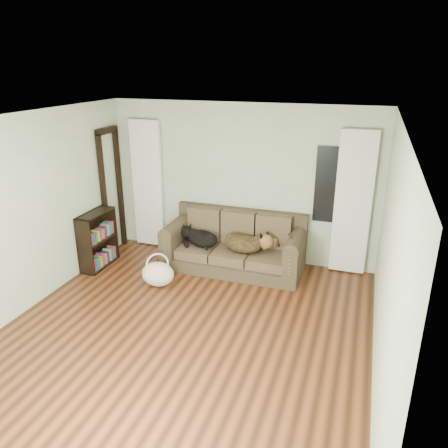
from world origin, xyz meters
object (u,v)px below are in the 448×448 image
(tote_bag, at_px, (158,275))
(bookshelf, at_px, (98,238))
(dog_shepherd, at_px, (246,243))
(dog_black_lab, at_px, (201,237))
(sofa, at_px, (234,243))

(tote_bag, height_order, bookshelf, bookshelf)
(dog_shepherd, height_order, bookshelf, bookshelf)
(tote_bag, bearing_deg, dog_black_lab, 68.78)
(dog_black_lab, distance_m, bookshelf, 1.68)
(dog_black_lab, bearing_deg, tote_bag, -80.48)
(sofa, xyz_separation_m, tote_bag, (-0.90, -0.93, -0.29))
(sofa, height_order, bookshelf, bookshelf)
(dog_black_lab, bearing_deg, dog_shepherd, 29.93)
(dog_shepherd, relative_size, tote_bag, 1.32)
(dog_black_lab, bearing_deg, bookshelf, -128.78)
(dog_shepherd, bearing_deg, dog_black_lab, 15.58)
(dog_shepherd, xyz_separation_m, bookshelf, (-2.34, -0.58, 0.01))
(bookshelf, bearing_deg, sofa, 16.33)
(tote_bag, bearing_deg, bookshelf, 166.09)
(tote_bag, bearing_deg, sofa, 45.83)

